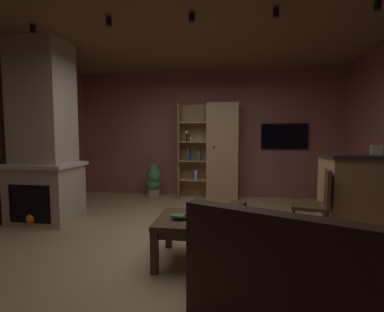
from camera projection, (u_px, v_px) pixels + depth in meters
name	position (u px, v px, depth m)	size (l,w,h in m)	color
floor	(188.00, 243.00, 3.32)	(5.72, 5.29, 0.02)	tan
wall_back	(206.00, 134.00, 5.85)	(5.84, 0.06, 2.74)	#8E544C
ceiling	(187.00, 14.00, 3.11)	(5.72, 5.29, 0.02)	brown
window_pane_back	(195.00, 134.00, 5.85)	(0.59, 0.01, 0.90)	white
stone_fireplace	(44.00, 142.00, 4.06)	(1.00, 0.79, 2.74)	#BCAD8E
bookshelf_cabinet	(218.00, 152.00, 5.57)	(1.24, 0.41, 2.00)	tan
kitchen_bar_counter	(384.00, 198.00, 3.29)	(1.45, 0.64, 1.10)	tan
tissue_box	(376.00, 150.00, 3.28)	(0.12, 0.12, 0.11)	#BFB299
leather_couch	(312.00, 280.00, 1.89)	(1.82, 1.45, 0.84)	#382116
coffee_table	(186.00, 226.00, 2.80)	(0.59, 0.69, 0.47)	#4C331E
table_book_0	(183.00, 218.00, 2.74)	(0.10, 0.10, 0.03)	black
table_book_1	(178.00, 216.00, 2.72)	(0.13, 0.10, 0.02)	#387247
dining_chair	(317.00, 201.00, 3.25)	(0.51, 0.51, 0.92)	#4C331E
potted_floor_plant	(154.00, 180.00, 5.68)	(0.34, 0.35, 0.73)	#9E896B
wall_mounted_tv	(284.00, 136.00, 5.57)	(0.95, 0.06, 0.53)	black
track_light_spot_0	(33.00, 29.00, 3.34)	(0.07, 0.07, 0.09)	black
track_light_spot_1	(109.00, 22.00, 3.13)	(0.07, 0.07, 0.09)	black
track_light_spot_2	(192.00, 18.00, 3.02)	(0.07, 0.07, 0.09)	black
track_light_spot_3	(276.00, 13.00, 2.90)	(0.07, 0.07, 0.09)	black
track_light_spot_4	(378.00, 6.00, 2.75)	(0.07, 0.07, 0.09)	black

